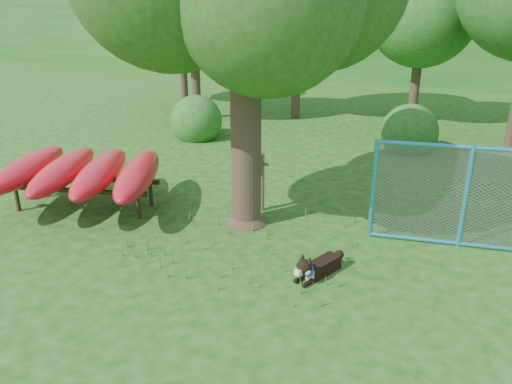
% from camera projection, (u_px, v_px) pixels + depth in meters
% --- Properties ---
extents(ground, '(80.00, 80.00, 0.00)m').
position_uv_depth(ground, '(219.00, 261.00, 9.30)').
color(ground, '#16470E').
rests_on(ground, ground).
extents(wooden_post, '(0.37, 0.17, 1.34)m').
position_uv_depth(wooden_post, '(262.00, 181.00, 11.31)').
color(wooden_post, brown).
rests_on(wooden_post, ground).
extents(kayak_rack, '(4.62, 4.14, 1.17)m').
position_uv_depth(kayak_rack, '(82.00, 172.00, 11.36)').
color(kayak_rack, black).
rests_on(kayak_rack, ground).
extents(husky_dog, '(0.63, 1.13, 0.54)m').
position_uv_depth(husky_dog, '(316.00, 267.00, 8.72)').
color(husky_dog, black).
rests_on(husky_dog, ground).
extents(fence_section, '(3.50, 0.72, 3.44)m').
position_uv_depth(fence_section, '(465.00, 197.00, 9.50)').
color(fence_section, '#2994BF').
rests_on(fence_section, ground).
extents(wildflower_clump, '(0.09, 0.10, 0.20)m').
position_uv_depth(wildflower_clump, '(340.00, 253.00, 9.26)').
color(wildflower_clump, '#437F29').
rests_on(wildflower_clump, ground).
extents(bg_tree_a, '(4.40, 4.40, 6.70)m').
position_uv_depth(bg_tree_a, '(192.00, 2.00, 18.69)').
color(bg_tree_a, '#37291E').
rests_on(bg_tree_a, ground).
extents(bg_tree_c, '(4.00, 4.00, 6.12)m').
position_uv_depth(bg_tree_c, '(423.00, 13.00, 18.23)').
color(bg_tree_c, '#37291E').
rests_on(bg_tree_c, ground).
extents(bg_tree_f, '(3.60, 3.60, 5.55)m').
position_uv_depth(bg_tree_f, '(181.00, 19.00, 22.48)').
color(bg_tree_f, '#37291E').
rests_on(bg_tree_f, ground).
extents(shrub_left, '(1.80, 1.80, 1.80)m').
position_uv_depth(shrub_left, '(197.00, 138.00, 17.60)').
color(shrub_left, '#1F5E1E').
rests_on(shrub_left, ground).
extents(shrub_mid, '(1.80, 1.80, 1.80)m').
position_uv_depth(shrub_mid, '(407.00, 150.00, 16.14)').
color(shrub_mid, '#1F5E1E').
rests_on(shrub_mid, ground).
extents(wooded_hillside, '(80.00, 12.00, 6.00)m').
position_uv_depth(wooded_hillside, '(428.00, 25.00, 31.92)').
color(wooded_hillside, '#1F5E1E').
rests_on(wooded_hillside, ground).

